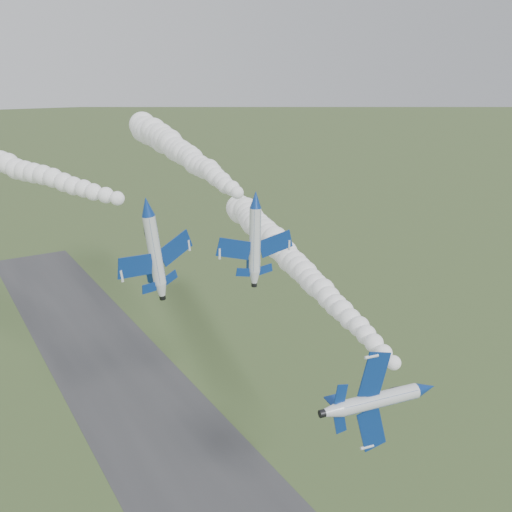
# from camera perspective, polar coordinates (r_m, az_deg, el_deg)

# --- Properties ---
(runway) EXTENTS (24.00, 260.00, 0.04)m
(runway) POSITION_cam_1_polar(r_m,az_deg,el_deg) (98.89, -6.81, -20.38)
(runway) COLOR #323235
(runway) RESTS_ON ground
(jet_lead) EXTENTS (5.73, 14.09, 11.68)m
(jet_lead) POSITION_cam_1_polar(r_m,az_deg,el_deg) (66.73, 16.66, -12.60)
(jet_lead) COLOR silver
(smoke_trail_jet_lead) EXTENTS (19.22, 71.85, 5.85)m
(smoke_trail_jet_lead) POSITION_cam_1_polar(r_m,az_deg,el_deg) (97.51, 3.76, -0.48)
(smoke_trail_jet_lead) COLOR white
(jet_pair_left) EXTENTS (11.43, 13.40, 3.49)m
(jet_pair_left) POSITION_cam_1_polar(r_m,az_deg,el_deg) (68.74, -10.80, 4.90)
(jet_pair_left) COLOR silver
(jet_pair_right) EXTENTS (11.17, 13.31, 3.28)m
(jet_pair_right) POSITION_cam_1_polar(r_m,az_deg,el_deg) (74.75, -0.00, 5.67)
(jet_pair_right) COLOR silver
(smoke_trail_jet_pair_right) EXTENTS (12.17, 64.24, 5.98)m
(smoke_trail_jet_pair_right) POSITION_cam_1_polar(r_m,az_deg,el_deg) (106.85, -7.67, 10.36)
(smoke_trail_jet_pair_right) COLOR white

